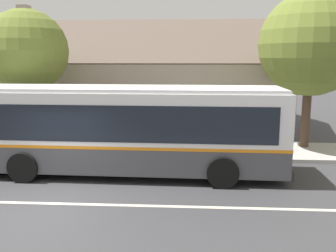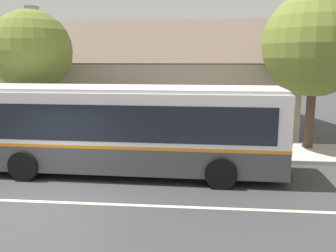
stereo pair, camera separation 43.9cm
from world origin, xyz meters
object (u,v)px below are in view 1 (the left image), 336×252
at_px(bench_down_street, 68,138).
at_px(street_tree_secondary, 27,51).
at_px(transit_bus, 123,127).
at_px(street_tree_primary, 311,47).

relative_size(bench_down_street, street_tree_secondary, 0.25).
distance_m(bench_down_street, street_tree_secondary, 4.17).
relative_size(transit_bus, bench_down_street, 7.26).
relative_size(transit_bus, street_tree_primary, 1.65).
relative_size(street_tree_primary, street_tree_secondary, 1.11).
distance_m(transit_bus, street_tree_primary, 8.74).
relative_size(transit_bus, street_tree_secondary, 1.83).
xyz_separation_m(transit_bus, street_tree_primary, (7.35, 3.83, 2.79)).
bearing_deg(street_tree_primary, bench_down_street, -175.75).
bearing_deg(street_tree_secondary, street_tree_primary, 1.09).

